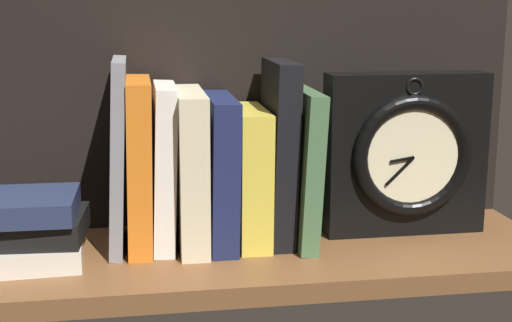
{
  "coord_description": "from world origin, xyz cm",
  "views": [
    {
      "loc": [
        -10.48,
        -89.29,
        31.61
      ],
      "look_at": [
        4.75,
        3.45,
        10.78
      ],
      "focal_mm": 51.5,
      "sensor_mm": 36.0,
      "label": 1
    }
  ],
  "objects_px": {
    "book_orange_pandolfini": "(139,164)",
    "book_white_catcher": "(164,166)",
    "book_cream_twain": "(191,169)",
    "book_gray_chess": "(118,155)",
    "book_navy_bierce": "(220,170)",
    "book_stack_side": "(14,230)",
    "book_yellow_seinlanguage": "(250,175)",
    "book_green_romantic": "(300,165)",
    "book_black_skeptic": "(278,152)",
    "framed_clock": "(406,154)"
  },
  "relations": [
    {
      "from": "book_orange_pandolfini",
      "to": "book_black_skeptic",
      "type": "distance_m",
      "value": 0.18
    },
    {
      "from": "book_gray_chess",
      "to": "book_white_catcher",
      "type": "distance_m",
      "value": 0.06
    },
    {
      "from": "book_gray_chess",
      "to": "book_yellow_seinlanguage",
      "type": "xyz_separation_m",
      "value": [
        0.17,
        0.0,
        -0.03
      ]
    },
    {
      "from": "book_gray_chess",
      "to": "framed_clock",
      "type": "xyz_separation_m",
      "value": [
        0.38,
        -0.0,
        -0.01
      ]
    },
    {
      "from": "book_orange_pandolfini",
      "to": "framed_clock",
      "type": "relative_size",
      "value": 0.99
    },
    {
      "from": "book_white_catcher",
      "to": "book_black_skeptic",
      "type": "relative_size",
      "value": 0.88
    },
    {
      "from": "book_orange_pandolfini",
      "to": "book_white_catcher",
      "type": "distance_m",
      "value": 0.03
    },
    {
      "from": "book_navy_bierce",
      "to": "book_green_romantic",
      "type": "relative_size",
      "value": 0.96
    },
    {
      "from": "book_navy_bierce",
      "to": "book_green_romantic",
      "type": "distance_m",
      "value": 0.11
    },
    {
      "from": "book_gray_chess",
      "to": "book_white_catcher",
      "type": "xyz_separation_m",
      "value": [
        0.06,
        0.0,
        -0.02
      ]
    },
    {
      "from": "book_white_catcher",
      "to": "framed_clock",
      "type": "relative_size",
      "value": 0.96
    },
    {
      "from": "book_gray_chess",
      "to": "book_yellow_seinlanguage",
      "type": "bearing_deg",
      "value": 0.0
    },
    {
      "from": "book_stack_side",
      "to": "framed_clock",
      "type": "bearing_deg",
      "value": 4.17
    },
    {
      "from": "book_yellow_seinlanguage",
      "to": "book_green_romantic",
      "type": "distance_m",
      "value": 0.07
    },
    {
      "from": "book_gray_chess",
      "to": "book_navy_bierce",
      "type": "distance_m",
      "value": 0.13
    },
    {
      "from": "book_white_catcher",
      "to": "book_black_skeptic",
      "type": "bearing_deg",
      "value": 0.0
    },
    {
      "from": "book_gray_chess",
      "to": "book_black_skeptic",
      "type": "xyz_separation_m",
      "value": [
        0.21,
        0.0,
        -0.0
      ]
    },
    {
      "from": "book_stack_side",
      "to": "book_green_romantic",
      "type": "bearing_deg",
      "value": 6.11
    },
    {
      "from": "book_gray_chess",
      "to": "book_yellow_seinlanguage",
      "type": "height_order",
      "value": "book_gray_chess"
    },
    {
      "from": "book_white_catcher",
      "to": "framed_clock",
      "type": "height_order",
      "value": "framed_clock"
    },
    {
      "from": "book_orange_pandolfini",
      "to": "book_yellow_seinlanguage",
      "type": "xyz_separation_m",
      "value": [
        0.14,
        0.0,
        -0.02
      ]
    },
    {
      "from": "framed_clock",
      "to": "book_yellow_seinlanguage",
      "type": "bearing_deg",
      "value": 179.53
    },
    {
      "from": "book_white_catcher",
      "to": "book_yellow_seinlanguage",
      "type": "xyz_separation_m",
      "value": [
        0.11,
        0.0,
        -0.02
      ]
    },
    {
      "from": "book_black_skeptic",
      "to": "framed_clock",
      "type": "distance_m",
      "value": 0.18
    },
    {
      "from": "book_white_catcher",
      "to": "book_stack_side",
      "type": "relative_size",
      "value": 1.21
    },
    {
      "from": "book_green_romantic",
      "to": "book_gray_chess",
      "type": "bearing_deg",
      "value": 180.0
    },
    {
      "from": "book_gray_chess",
      "to": "book_navy_bierce",
      "type": "xyz_separation_m",
      "value": [
        0.13,
        0.0,
        -0.02
      ]
    },
    {
      "from": "book_orange_pandolfini",
      "to": "book_cream_twain",
      "type": "height_order",
      "value": "book_orange_pandolfini"
    },
    {
      "from": "book_gray_chess",
      "to": "framed_clock",
      "type": "distance_m",
      "value": 0.38
    },
    {
      "from": "book_cream_twain",
      "to": "book_black_skeptic",
      "type": "relative_size",
      "value": 0.85
    },
    {
      "from": "book_yellow_seinlanguage",
      "to": "book_stack_side",
      "type": "xyz_separation_m",
      "value": [
        -0.3,
        -0.04,
        -0.05
      ]
    },
    {
      "from": "book_orange_pandolfini",
      "to": "book_white_catcher",
      "type": "height_order",
      "value": "book_orange_pandolfini"
    },
    {
      "from": "book_white_catcher",
      "to": "book_green_romantic",
      "type": "height_order",
      "value": "book_white_catcher"
    },
    {
      "from": "book_yellow_seinlanguage",
      "to": "book_black_skeptic",
      "type": "xyz_separation_m",
      "value": [
        0.04,
        0.0,
        0.03
      ]
    },
    {
      "from": "book_white_catcher",
      "to": "book_stack_side",
      "type": "height_order",
      "value": "book_white_catcher"
    },
    {
      "from": "book_navy_bierce",
      "to": "book_yellow_seinlanguage",
      "type": "xyz_separation_m",
      "value": [
        0.04,
        0.0,
        -0.01
      ]
    },
    {
      "from": "book_yellow_seinlanguage",
      "to": "book_gray_chess",
      "type": "bearing_deg",
      "value": 180.0
    },
    {
      "from": "book_green_romantic",
      "to": "framed_clock",
      "type": "relative_size",
      "value": 0.92
    },
    {
      "from": "book_orange_pandolfini",
      "to": "book_yellow_seinlanguage",
      "type": "distance_m",
      "value": 0.14
    },
    {
      "from": "book_white_catcher",
      "to": "book_cream_twain",
      "type": "relative_size",
      "value": 1.04
    },
    {
      "from": "book_white_catcher",
      "to": "framed_clock",
      "type": "xyz_separation_m",
      "value": [
        0.33,
        -0.0,
        0.01
      ]
    },
    {
      "from": "book_white_catcher",
      "to": "book_gray_chess",
      "type": "bearing_deg",
      "value": 180.0
    },
    {
      "from": "book_white_catcher",
      "to": "book_green_romantic",
      "type": "relative_size",
      "value": 1.04
    },
    {
      "from": "book_white_catcher",
      "to": "book_navy_bierce",
      "type": "distance_m",
      "value": 0.07
    },
    {
      "from": "book_gray_chess",
      "to": "book_black_skeptic",
      "type": "relative_size",
      "value": 1.02
    },
    {
      "from": "book_white_catcher",
      "to": "book_stack_side",
      "type": "bearing_deg",
      "value": -168.08
    },
    {
      "from": "book_cream_twain",
      "to": "book_black_skeptic",
      "type": "distance_m",
      "value": 0.12
    },
    {
      "from": "book_cream_twain",
      "to": "book_black_skeptic",
      "type": "xyz_separation_m",
      "value": [
        0.12,
        0.0,
        0.02
      ]
    },
    {
      "from": "book_white_catcher",
      "to": "book_yellow_seinlanguage",
      "type": "height_order",
      "value": "book_white_catcher"
    },
    {
      "from": "book_green_romantic",
      "to": "book_stack_side",
      "type": "height_order",
      "value": "book_green_romantic"
    }
  ]
}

